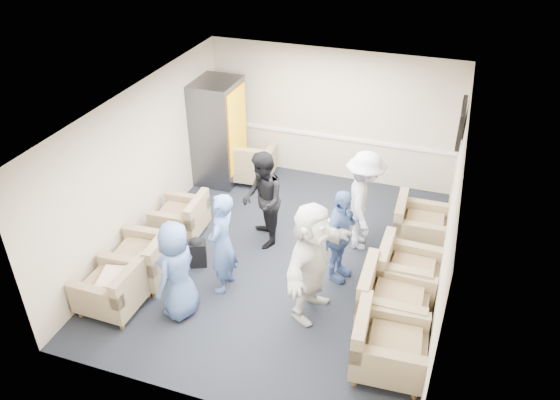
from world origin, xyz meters
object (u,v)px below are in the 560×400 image
(person_mid_right, at_px, (340,236))
(person_front_right, at_px, (311,261))
(armchair_right_midnear, at_px, (389,301))
(vending_machine, at_px, (218,132))
(person_back_left, at_px, (263,200))
(armchair_right_midfar, at_px, (404,273))
(armchair_right_near, at_px, (385,347))
(armchair_corner, at_px, (250,164))
(person_back_right, at_px, (363,201))
(person_front_left, at_px, (177,270))
(armchair_left_far, at_px, (183,219))
(armchair_left_mid, at_px, (145,260))
(person_mid_left, at_px, (222,243))
(armchair_right_far, at_px, (417,226))
(armchair_left_near, at_px, (116,289))

(person_mid_right, bearing_deg, person_front_right, -177.28)
(armchair_right_midnear, bearing_deg, vending_machine, 51.45)
(person_back_left, bearing_deg, armchair_right_midfar, 49.15)
(armchair_right_near, relative_size, person_back_left, 0.57)
(armchair_corner, relative_size, person_back_right, 0.56)
(person_front_right, bearing_deg, person_front_left, 120.81)
(armchair_left_far, xyz_separation_m, vending_machine, (-0.20, 2.07, 0.73))
(armchair_left_far, height_order, person_front_left, person_front_left)
(armchair_right_midnear, bearing_deg, armchair_left_far, 74.25)
(armchair_left_mid, relative_size, person_mid_left, 0.57)
(armchair_left_mid, distance_m, person_front_right, 2.72)
(person_mid_left, bearing_deg, armchair_corner, -165.71)
(armchair_left_mid, relative_size, armchair_right_midnear, 1.00)
(armchair_right_near, distance_m, armchair_right_midfar, 1.57)
(armchair_right_midfar, relative_size, armchair_corner, 0.92)
(armchair_right_midfar, xyz_separation_m, person_front_left, (-3.00, -1.48, 0.41))
(armchair_right_midnear, relative_size, person_back_right, 0.54)
(armchair_right_midnear, bearing_deg, person_front_right, 96.80)
(person_mid_right, bearing_deg, person_back_left, 86.10)
(armchair_right_near, distance_m, vending_machine, 5.69)
(armchair_left_mid, distance_m, armchair_right_far, 4.55)
(armchair_right_far, xyz_separation_m, person_front_right, (-1.27, -2.19, 0.57))
(person_front_right, bearing_deg, armchair_left_mid, 104.02)
(armchair_left_near, bearing_deg, armchair_right_near, 93.22)
(armchair_right_midnear, distance_m, person_back_left, 2.70)
(armchair_left_far, xyz_separation_m, person_front_left, (0.87, -1.78, 0.44))
(person_back_left, bearing_deg, armchair_corner, 178.74)
(armchair_right_midfar, bearing_deg, person_back_right, 42.38)
(armchair_left_near, distance_m, armchair_corner, 4.20)
(armchair_right_far, xyz_separation_m, person_mid_left, (-2.67, -2.10, 0.48))
(person_front_right, bearing_deg, person_back_right, 0.16)
(armchair_right_far, bearing_deg, person_front_left, 131.66)
(armchair_left_far, bearing_deg, person_back_right, 99.82)
(armchair_left_near, relative_size, vending_machine, 0.42)
(person_mid_left, xyz_separation_m, person_back_right, (1.77, 1.75, 0.05))
(armchair_right_far, relative_size, person_back_left, 0.53)
(armchair_left_mid, relative_size, armchair_right_near, 0.98)
(armchair_right_midnear, xyz_separation_m, person_back_left, (-2.35, 1.24, 0.48))
(armchair_left_far, distance_m, person_back_left, 1.52)
(armchair_left_near, relative_size, person_mid_left, 0.53)
(armchair_left_far, xyz_separation_m, person_mid_left, (1.25, -1.07, 0.51))
(armchair_right_midnear, height_order, person_back_left, person_back_left)
(armchair_right_far, bearing_deg, armchair_right_midnear, 174.61)
(armchair_right_midnear, xyz_separation_m, armchair_right_far, (0.16, 2.04, -0.03))
(armchair_corner, xyz_separation_m, person_front_right, (2.25, -3.33, 0.55))
(armchair_right_midfar, relative_size, person_mid_left, 0.55)
(armchair_right_midnear, height_order, person_front_left, person_front_left)
(armchair_right_midnear, distance_m, person_mid_right, 1.24)
(armchair_right_midnear, bearing_deg, armchair_right_midfar, -9.82)
(person_back_left, bearing_deg, vending_machine, -167.38)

